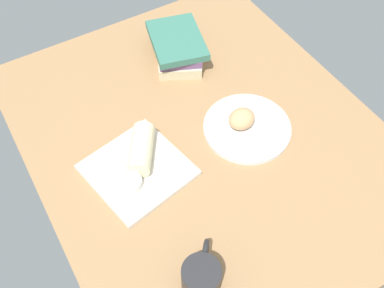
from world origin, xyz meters
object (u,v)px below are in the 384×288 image
(sauce_cup, at_px, (131,183))
(scone_pastry, at_px, (242,119))
(round_plate, at_px, (247,128))
(square_plate, at_px, (138,170))
(book_stack, at_px, (178,48))
(coffee_mug, at_px, (201,277))
(breakfast_wrap, at_px, (141,149))

(sauce_cup, bearing_deg, scone_pastry, -86.46)
(round_plate, distance_m, sauce_cup, 0.35)
(square_plate, relative_size, book_stack, 0.97)
(sauce_cup, bearing_deg, book_stack, -43.56)
(book_stack, bearing_deg, round_plate, -176.58)
(scone_pastry, height_order, square_plate, scone_pastry)
(scone_pastry, relative_size, book_stack, 0.32)
(scone_pastry, relative_size, coffee_mug, 0.66)
(breakfast_wrap, xyz_separation_m, book_stack, (0.28, -0.27, -0.00))
(sauce_cup, relative_size, book_stack, 0.24)
(sauce_cup, height_order, breakfast_wrap, breakfast_wrap)
(round_plate, xyz_separation_m, coffee_mug, (-0.30, 0.33, 0.04))
(scone_pastry, height_order, breakfast_wrap, breakfast_wrap)
(book_stack, bearing_deg, sauce_cup, 136.44)
(round_plate, bearing_deg, book_stack, 3.42)
(breakfast_wrap, bearing_deg, scone_pastry, 24.13)
(square_plate, distance_m, book_stack, 0.43)
(scone_pastry, xyz_separation_m, square_plate, (0.02, 0.31, -0.03))
(round_plate, bearing_deg, scone_pastry, 46.55)
(coffee_mug, bearing_deg, square_plate, -2.25)
(square_plate, xyz_separation_m, coffee_mug, (-0.33, 0.01, 0.04))
(breakfast_wrap, bearing_deg, square_plate, -100.74)
(square_plate, xyz_separation_m, breakfast_wrap, (0.03, -0.03, 0.04))
(sauce_cup, xyz_separation_m, breakfast_wrap, (0.07, -0.06, 0.02))
(sauce_cup, xyz_separation_m, coffee_mug, (-0.29, -0.02, 0.02))
(breakfast_wrap, xyz_separation_m, coffee_mug, (-0.36, 0.04, 0.00))
(sauce_cup, relative_size, coffee_mug, 0.51)
(sauce_cup, bearing_deg, coffee_mug, -175.49)
(breakfast_wrap, bearing_deg, coffee_mug, -63.16)
(round_plate, height_order, book_stack, book_stack)
(round_plate, bearing_deg, breakfast_wrap, 78.74)
(round_plate, xyz_separation_m, sauce_cup, (-0.01, 0.35, 0.02))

